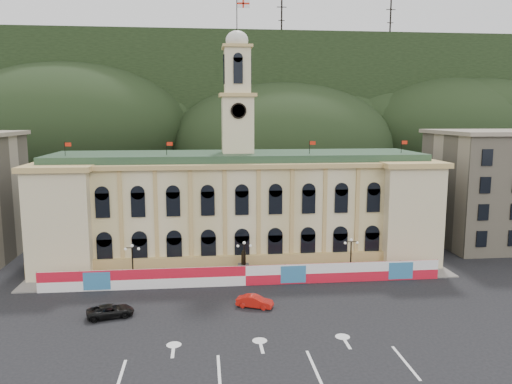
{
  "coord_description": "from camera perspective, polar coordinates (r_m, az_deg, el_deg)",
  "views": [
    {
      "loc": [
        -5.04,
        -44.45,
        21.06
      ],
      "look_at": [
        1.63,
        18.0,
        11.31
      ],
      "focal_mm": 35.0,
      "sensor_mm": 36.0,
      "label": 1
    }
  ],
  "objects": [
    {
      "name": "ground",
      "position": [
        49.45,
        0.36,
        -16.38
      ],
      "size": [
        260.0,
        260.0,
        0.0
      ],
      "primitive_type": "plane",
      "color": "black",
      "rests_on": "ground"
    },
    {
      "name": "lane_markings",
      "position": [
        45.0,
        1.11,
        -19.07
      ],
      "size": [
        26.0,
        10.0,
        0.02
      ],
      "primitive_type": null,
      "color": "white",
      "rests_on": "ground"
    },
    {
      "name": "hill_ridge",
      "position": [
        166.53,
        -4.4,
        8.26
      ],
      "size": [
        230.0,
        80.0,
        64.0
      ],
      "color": "black",
      "rests_on": "ground"
    },
    {
      "name": "city_hall",
      "position": [
        73.46,
        -2.06,
        -1.54
      ],
      "size": [
        56.2,
        17.6,
        37.1
      ],
      "color": "beige",
      "rests_on": "ground"
    },
    {
      "name": "side_building_right",
      "position": [
        90.16,
        26.17,
        0.44
      ],
      "size": [
        21.0,
        17.0,
        18.6
      ],
      "color": "tan",
      "rests_on": "ground"
    },
    {
      "name": "hoarding_fence",
      "position": [
        62.94,
        -1.15,
        -9.52
      ],
      "size": [
        50.0,
        0.44,
        2.5
      ],
      "color": "red",
      "rests_on": "ground"
    },
    {
      "name": "pavement",
      "position": [
        65.84,
        -1.4,
        -9.76
      ],
      "size": [
        56.0,
        5.5,
        0.16
      ],
      "primitive_type": "cube",
      "color": "slate",
      "rests_on": "ground"
    },
    {
      "name": "statue",
      "position": [
        65.73,
        -1.43,
        -8.77
      ],
      "size": [
        1.4,
        1.4,
        3.72
      ],
      "color": "#595651",
      "rests_on": "ground"
    },
    {
      "name": "lamp_left",
      "position": [
        64.65,
        -13.93,
        -7.59
      ],
      "size": [
        1.96,
        0.44,
        5.15
      ],
      "color": "black",
      "rests_on": "ground"
    },
    {
      "name": "lamp_center",
      "position": [
        64.23,
        -1.36,
        -7.44
      ],
      "size": [
        1.96,
        0.44,
        5.15
      ],
      "color": "black",
      "rests_on": "ground"
    },
    {
      "name": "lamp_right",
      "position": [
        66.8,
        10.79,
        -6.95
      ],
      "size": [
        1.96,
        0.44,
        5.15
      ],
      "color": "black",
      "rests_on": "ground"
    },
    {
      "name": "red_sedan",
      "position": [
        56.32,
        -0.15,
        -12.4
      ],
      "size": [
        4.18,
        5.02,
        1.34
      ],
      "primitive_type": "imported",
      "rotation": [
        0.0,
        0.0,
        1.19
      ],
      "color": "red",
      "rests_on": "ground"
    },
    {
      "name": "black_suv",
      "position": [
        55.94,
        -16.3,
        -12.92
      ],
      "size": [
        4.6,
        5.92,
        1.34
      ],
      "primitive_type": "imported",
      "rotation": [
        0.0,
        0.0,
        1.83
      ],
      "color": "black",
      "rests_on": "ground"
    }
  ]
}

